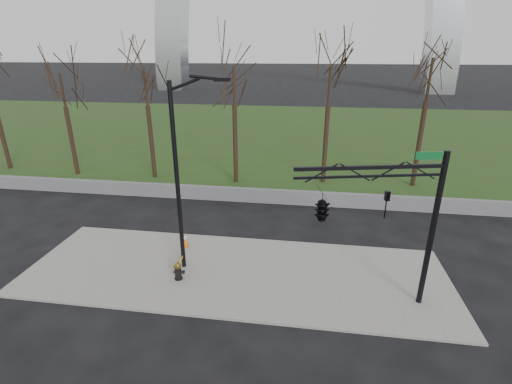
# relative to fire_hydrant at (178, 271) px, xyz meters

# --- Properties ---
(ground) EXTENTS (500.00, 500.00, 0.00)m
(ground) POSITION_rel_fire_hydrant_xyz_m (2.20, 0.91, -0.48)
(ground) COLOR black
(ground) RESTS_ON ground
(sidewalk) EXTENTS (18.00, 6.00, 0.10)m
(sidewalk) POSITION_rel_fire_hydrant_xyz_m (2.20, 0.91, -0.43)
(sidewalk) COLOR slate
(sidewalk) RESTS_ON ground
(grass_strip) EXTENTS (120.00, 40.00, 0.06)m
(grass_strip) POSITION_rel_fire_hydrant_xyz_m (2.20, 30.91, -0.45)
(grass_strip) COLOR #253B15
(grass_strip) RESTS_ON ground
(guardrail) EXTENTS (60.00, 0.30, 0.90)m
(guardrail) POSITION_rel_fire_hydrant_xyz_m (2.20, 8.91, -0.03)
(guardrail) COLOR #59595B
(guardrail) RESTS_ON ground
(tree_row) EXTENTS (35.32, 4.00, 9.22)m
(tree_row) POSITION_rel_fire_hydrant_xyz_m (-3.14, 12.91, 4.13)
(tree_row) COLOR black
(tree_row) RESTS_ON ground
(fire_hydrant) EXTENTS (0.51, 0.33, 0.82)m
(fire_hydrant) POSITION_rel_fire_hydrant_xyz_m (0.00, 0.00, 0.00)
(fire_hydrant) COLOR black
(fire_hydrant) RESTS_ON sidewalk
(traffic_cone) EXTENTS (0.45, 0.45, 0.67)m
(traffic_cone) POSITION_rel_fire_hydrant_xyz_m (-0.63, 2.68, -0.04)
(traffic_cone) COLOR orange
(traffic_cone) RESTS_ON sidewalk
(street_light) EXTENTS (2.39, 0.23, 8.21)m
(street_light) POSITION_rel_fire_hydrant_xyz_m (0.12, 0.97, 4.22)
(street_light) COLOR black
(street_light) RESTS_ON ground
(traffic_signal_mast) EXTENTS (4.99, 2.54, 6.00)m
(traffic_signal_mast) POSITION_rel_fire_hydrant_xyz_m (6.36, -0.84, 3.67)
(traffic_signal_mast) COLOR black
(traffic_signal_mast) RESTS_ON ground
(caution_tape) EXTENTS (0.62, 2.68, 0.42)m
(caution_tape) POSITION_rel_fire_hydrant_xyz_m (-0.25, 1.11, -0.09)
(caution_tape) COLOR yellow
(caution_tape) RESTS_ON ground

